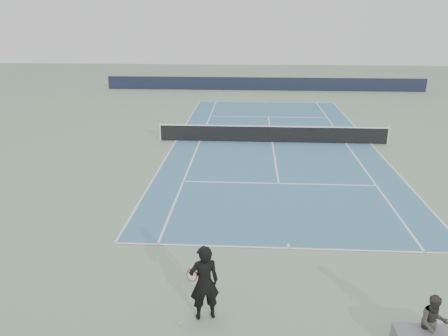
# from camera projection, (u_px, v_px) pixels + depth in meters

# --- Properties ---
(ground) EXTENTS (80.00, 80.00, 0.00)m
(ground) POSITION_uv_depth(u_px,v_px,m) (272.00, 142.00, 24.69)
(ground) COLOR gray
(court_surface) EXTENTS (10.97, 23.77, 0.01)m
(court_surface) POSITION_uv_depth(u_px,v_px,m) (272.00, 142.00, 24.69)
(court_surface) COLOR teal
(court_surface) RESTS_ON ground
(tennis_net) EXTENTS (12.90, 0.10, 1.07)m
(tennis_net) POSITION_uv_depth(u_px,v_px,m) (273.00, 134.00, 24.53)
(tennis_net) COLOR silver
(tennis_net) RESTS_ON ground
(windscreen_far) EXTENTS (30.00, 0.25, 1.20)m
(windscreen_far) POSITION_uv_depth(u_px,v_px,m) (264.00, 84.00, 41.32)
(windscreen_far) COLOR black
(windscreen_far) RESTS_ON ground
(tennis_player) EXTENTS (0.87, 0.71, 1.93)m
(tennis_player) POSITION_uv_depth(u_px,v_px,m) (204.00, 282.00, 10.15)
(tennis_player) COLOR black
(tennis_player) RESTS_ON ground
(tennis_ball) EXTENTS (0.06, 0.06, 0.06)m
(tennis_ball) POSITION_uv_depth(u_px,v_px,m) (180.00, 323.00, 10.20)
(tennis_ball) COLOR yellow
(tennis_ball) RESTS_ON ground
(spectator_bench) EXTENTS (1.54, 0.55, 1.34)m
(spectator_bench) POSITION_uv_depth(u_px,v_px,m) (431.00, 331.00, 9.30)
(spectator_bench) COLOR slate
(spectator_bench) RESTS_ON ground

